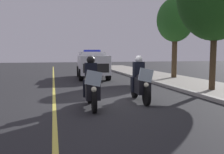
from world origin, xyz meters
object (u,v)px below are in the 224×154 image
police_motorcycle_lead_right (140,83)px  tree_far_back (175,20)px  police_suv (92,64)px  police_motorcycle_lead_left (92,87)px

police_motorcycle_lead_right → tree_far_back: tree_far_back is taller
police_suv → police_motorcycle_lead_right: bearing=2.7°
police_motorcycle_lead_left → tree_far_back: tree_far_back is taller
police_suv → tree_far_back: 6.56m
police_motorcycle_lead_right → tree_far_back: (-6.95, 5.17, 3.37)m
police_motorcycle_lead_left → police_motorcycle_lead_right: (-0.57, 1.92, 0.00)m
tree_far_back → police_suv: bearing=-107.2°
police_suv → tree_far_back: size_ratio=0.90×
police_motorcycle_lead_left → police_suv: bearing=170.7°
police_motorcycle_lead_right → police_suv: bearing=-177.3°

